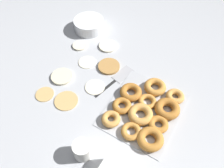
# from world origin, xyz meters

# --- Properties ---
(ground_plane) EXTENTS (3.00, 3.00, 0.00)m
(ground_plane) POSITION_xyz_m (0.00, 0.00, 0.00)
(ground_plane) COLOR #B2B5BA
(pancake_0) EXTENTS (0.12, 0.12, 0.01)m
(pancake_0) POSITION_xyz_m (0.09, 0.03, 0.01)
(pancake_0) COLOR #B27F42
(pancake_0) RESTS_ON ground_plane
(pancake_1) EXTENTS (0.10, 0.10, 0.01)m
(pancake_1) POSITION_xyz_m (-0.07, 0.01, 0.00)
(pancake_1) COLOR silver
(pancake_1) RESTS_ON ground_plane
(pancake_2) EXTENTS (0.11, 0.11, 0.01)m
(pancake_2) POSITION_xyz_m (-0.21, 0.09, 0.00)
(pancake_2) COLOR tan
(pancake_2) RESTS_ON ground_plane
(pancake_3) EXTENTS (0.09, 0.09, 0.01)m
(pancake_3) POSITION_xyz_m (-0.23, 0.20, 0.00)
(pancake_3) COLOR tan
(pancake_3) RESTS_ON ground_plane
(pancake_4) EXTENTS (0.11, 0.11, 0.01)m
(pancake_4) POSITION_xyz_m (-0.10, 0.20, 0.01)
(pancake_4) COLOR beige
(pancake_4) RESTS_ON ground_plane
(pancake_5) EXTENTS (0.10, 0.10, 0.01)m
(pancake_5) POSITION_xyz_m (0.06, 0.14, 0.00)
(pancake_5) COLOR silver
(pancake_5) RESTS_ON ground_plane
(pancake_6) EXTENTS (0.11, 0.11, 0.01)m
(pancake_6) POSITION_xyz_m (0.22, 0.11, 0.01)
(pancake_6) COLOR silver
(pancake_6) RESTS_ON ground_plane
(pancake_7) EXTENTS (0.08, 0.08, 0.01)m
(pancake_7) POSITION_xyz_m (0.14, 0.26, 0.01)
(pancake_7) COLOR beige
(pancake_7) RESTS_ON ground_plane
(donut_tray) EXTENTS (0.38, 0.32, 0.04)m
(donut_tray) POSITION_xyz_m (-0.07, -0.27, 0.02)
(donut_tray) COLOR #ADAFB5
(donut_tray) RESTS_ON ground_plane
(batter_bowl) EXTENTS (0.18, 0.18, 0.07)m
(batter_bowl) POSITION_xyz_m (0.30, 0.29, 0.03)
(batter_bowl) COLOR white
(batter_bowl) RESTS_ON ground_plane
(paper_cup) EXTENTS (0.08, 0.08, 0.08)m
(paper_cup) POSITION_xyz_m (-0.38, -0.13, 0.04)
(paper_cup) COLOR white
(paper_cup) RESTS_ON ground_plane
(spatula) EXTENTS (0.26, 0.10, 0.01)m
(spatula) POSITION_xyz_m (0.05, -0.06, 0.00)
(spatula) COLOR black
(spatula) RESTS_ON ground_plane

